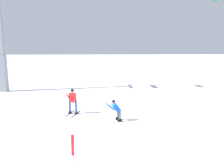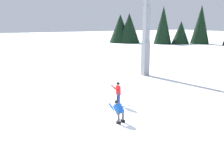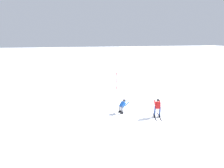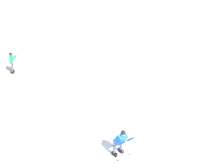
{
  "view_description": "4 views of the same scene",
  "coord_description": "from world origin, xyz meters",
  "views": [
    {
      "loc": [
        -0.04,
        -12.6,
        4.37
      ],
      "look_at": [
        0.79,
        1.61,
        1.99
      ],
      "focal_mm": 34.72,
      "sensor_mm": 36.0,
      "label": 1
    },
    {
      "loc": [
        13.47,
        -7.6,
        5.79
      ],
      "look_at": [
        0.65,
        -0.39,
        2.3
      ],
      "focal_mm": 42.5,
      "sensor_mm": 36.0,
      "label": 2
    },
    {
      "loc": [
        5.77,
        14.97,
        6.92
      ],
      "look_at": [
        1.92,
        -0.27,
        2.86
      ],
      "focal_mm": 28.67,
      "sensor_mm": 36.0,
      "label": 3
    },
    {
      "loc": [
        -8.27,
        4.43,
        7.47
      ],
      "look_at": [
        1.52,
        0.01,
        3.12
      ],
      "focal_mm": 46.32,
      "sensor_mm": 36.0,
      "label": 4
    }
  ],
  "objects": [
    {
      "name": "ground_plane",
      "position": [
        0.0,
        0.0,
        0.0
      ],
      "size": [
        260.0,
        260.0,
        0.0
      ],
      "primitive_type": "plane",
      "color": "white"
    },
    {
      "name": "skier_distant_downhill",
      "position": [
        -1.84,
        1.49,
        0.99
      ],
      "size": [
        0.98,
        1.75,
        1.73
      ],
      "color": "black",
      "rests_on": "ground_plane"
    },
    {
      "name": "lift_tower_near",
      "position": [
        -9.7,
        9.59,
        4.88
      ],
      "size": [
        0.69,
        2.84,
        11.56
      ],
      "color": "gray",
      "rests_on": "ground_plane"
    },
    {
      "name": "skier_carving_main",
      "position": [
        0.94,
        -0.11,
        0.76
      ],
      "size": [
        1.68,
        0.95,
        1.47
      ],
      "color": "white",
      "rests_on": "ground_plane"
    }
  ]
}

